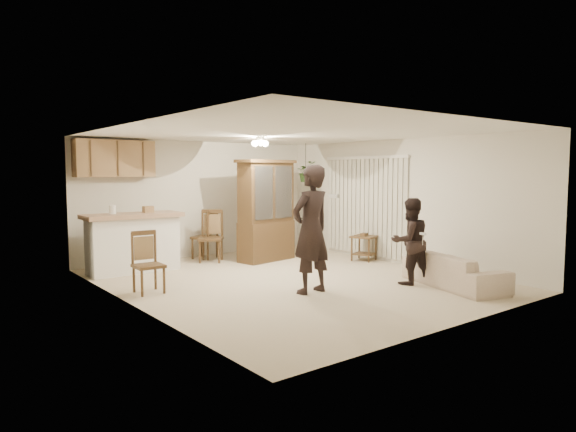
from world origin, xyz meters
TOP-DOWN VIEW (x-y plane):
  - floor at (0.00, 0.00)m, footprint 6.50×6.50m
  - ceiling at (0.00, 0.00)m, footprint 5.50×6.50m
  - wall_back at (0.00, 3.25)m, footprint 5.50×0.02m
  - wall_front at (0.00, -3.25)m, footprint 5.50×0.02m
  - wall_left at (-2.75, 0.00)m, footprint 0.02×6.50m
  - wall_right at (2.75, 0.00)m, footprint 0.02×6.50m
  - breakfast_bar at (-1.85, 2.35)m, footprint 1.60×0.55m
  - bar_top at (-1.85, 2.35)m, footprint 1.75×0.70m
  - upper_cabinets at (-1.90, 3.07)m, footprint 1.50×0.34m
  - vertical_blinds at (2.71, 0.90)m, footprint 0.06×2.30m
  - ceiling_fixture at (0.20, 1.20)m, footprint 0.36×0.36m
  - hanging_plant at (2.30, 2.40)m, footprint 0.43×0.37m
  - plant_cord at (2.30, 2.40)m, footprint 0.01×0.01m
  - sofa at (1.79, -1.96)m, footprint 1.23×2.00m
  - adult at (-0.31, -0.88)m, footprint 0.70×0.50m
  - child at (1.38, -1.40)m, footprint 0.77×0.66m
  - china_hutch at (0.82, 1.88)m, footprint 1.39×0.72m
  - side_table at (2.42, 0.63)m, footprint 0.61×0.61m
  - chair_bar at (-2.28, 0.62)m, footprint 0.43×0.43m
  - chair_hutch_left at (-0.18, 2.46)m, footprint 0.66×0.66m
  - chair_hutch_right at (-0.08, 2.90)m, footprint 0.62×0.62m
  - controller_adult at (-0.26, -1.34)m, footprint 0.07×0.17m
  - controller_child at (1.29, -1.72)m, footprint 0.07×0.13m

SIDE VIEW (x-z plane):
  - floor at x=0.00m, z-range 0.00..0.00m
  - chair_bar at x=-2.28m, z-range -0.21..0.74m
  - side_table at x=2.42m, z-range -0.02..0.56m
  - chair_hutch_right at x=-0.08m, z-range -0.22..0.80m
  - chair_hutch_left at x=-0.18m, z-range -0.23..0.83m
  - sofa at x=1.79m, z-range 0.00..0.73m
  - breakfast_bar at x=-1.85m, z-range 0.00..1.00m
  - child at x=1.38m, z-range 0.00..1.35m
  - controller_child at x=1.29m, z-range 0.85..0.89m
  - adult at x=-0.31m, z-range 0.00..1.80m
  - china_hutch at x=0.82m, z-range -0.01..2.08m
  - bar_top at x=-1.85m, z-range 1.01..1.09m
  - vertical_blinds at x=2.71m, z-range 0.05..2.15m
  - wall_back at x=0.00m, z-range 0.00..2.50m
  - wall_front at x=0.00m, z-range 0.00..2.50m
  - wall_left at x=-2.75m, z-range 0.00..2.50m
  - wall_right at x=2.75m, z-range 0.00..2.50m
  - controller_adult at x=-0.26m, z-range 1.47..1.52m
  - hanging_plant at x=2.30m, z-range 1.61..2.09m
  - upper_cabinets at x=-1.90m, z-range 1.75..2.45m
  - plant_cord at x=2.30m, z-range 1.85..2.50m
  - ceiling_fixture at x=0.20m, z-range 2.30..2.50m
  - ceiling at x=0.00m, z-range 2.49..2.51m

